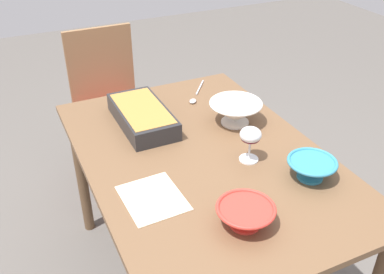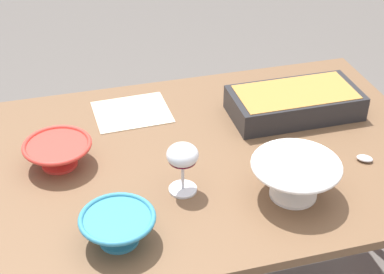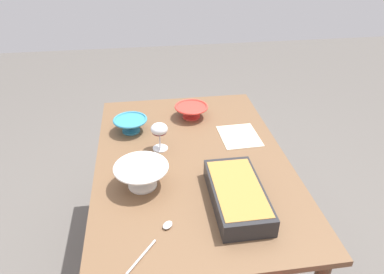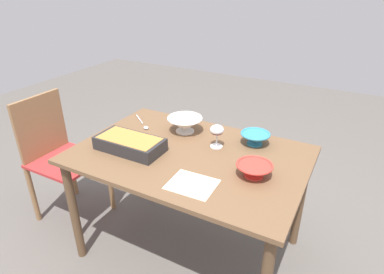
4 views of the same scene
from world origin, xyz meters
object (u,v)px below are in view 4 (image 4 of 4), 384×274
serving_spoon (144,125)px  napkin (192,184)px  small_bowl (255,138)px  chair (58,154)px  casserole_dish (130,143)px  mixing_bowl (254,169)px  wine_glass (217,131)px  dining_table (190,166)px  serving_bowl (185,124)px

serving_spoon → napkin: (0.61, -0.45, -0.01)m
small_bowl → chair: bearing=-163.7°
serving_spoon → napkin: bearing=-36.3°
casserole_dish → napkin: casserole_dish is taller
mixing_bowl → wine_glass: bearing=146.7°
small_bowl → napkin: bearing=-103.3°
dining_table → napkin: size_ratio=5.70×
serving_spoon → napkin: size_ratio=0.95×
dining_table → serving_bowl: 0.32m
serving_spoon → napkin: serving_spoon is taller
mixing_bowl → napkin: bearing=-138.0°
chair → casserole_dish: chair is taller
chair → mixing_bowl: bearing=1.9°
chair → mixing_bowl: 1.43m
wine_glass → casserole_dish: wine_glass is taller
serving_spoon → casserole_dish: bearing=-66.9°
dining_table → mixing_bowl: 0.42m
casserole_dish → serving_spoon: casserole_dish is taller
small_bowl → serving_spoon: size_ratio=0.81×
wine_glass → serving_spoon: size_ratio=0.65×
serving_bowl → napkin: serving_bowl is taller
casserole_dish → mixing_bowl: casserole_dish is taller
serving_bowl → mixing_bowl: bearing=-27.1°
dining_table → casserole_dish: (-0.32, -0.13, 0.13)m
wine_glass → serving_spoon: 0.56m
dining_table → small_bowl: small_bowl is taller
dining_table → small_bowl: size_ratio=7.38×
small_bowl → serving_spoon: (-0.74, -0.10, -0.04)m
chair → serving_spoon: size_ratio=4.20×
casserole_dish → serving_bowl: 0.39m
small_bowl → dining_table: bearing=-136.2°
wine_glass → serving_bowl: 0.28m
wine_glass → serving_spoon: wine_glass is taller
casserole_dish → mixing_bowl: 0.72m
casserole_dish → mixing_bowl: bearing=6.1°
mixing_bowl → serving_bowl: (-0.56, 0.28, 0.02)m
dining_table → serving_bowl: bearing=125.0°
wine_glass → napkin: bearing=-81.9°
chair → napkin: chair is taller
dining_table → casserole_dish: size_ratio=3.30×
casserole_dish → small_bowl: bearing=33.9°
chair → serving_bowl: 0.95m
chair → wine_glass: chair is taller
casserole_dish → mixing_bowl: size_ratio=2.12×
casserole_dish → serving_spoon: (-0.13, 0.31, -0.04)m
small_bowl → wine_glass: bearing=-143.4°
chair → serving_spoon: chair is taller
wine_glass → casserole_dish: (-0.42, -0.27, -0.06)m
chair → serving_bowl: size_ratio=4.03×
mixing_bowl → serving_spoon: bearing=164.5°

